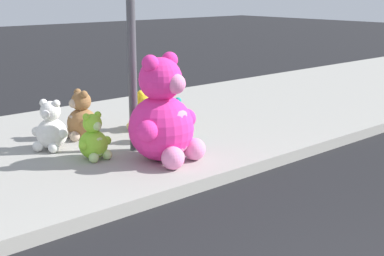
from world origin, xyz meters
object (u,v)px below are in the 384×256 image
object	(u,v)px
plush_white	(51,130)
plush_brown	(81,119)
plush_teal	(172,124)
plush_lime	(94,140)
plush_pink_large	(164,119)
sign_pole	(131,17)
plush_yellow	(141,113)

from	to	relation	value
plush_white	plush_brown	bearing A→B (deg)	21.17
plush_teal	plush_brown	bearing A→B (deg)	131.35
plush_lime	plush_brown	size ratio (longest dim) A/B	0.85
plush_brown	plush_white	bearing A→B (deg)	-158.83
plush_pink_large	plush_teal	bearing A→B (deg)	44.12
sign_pole	plush_white	world-z (taller)	sign_pole
plush_lime	plush_white	xyz separation A→B (m)	(-0.20, 0.72, 0.03)
sign_pole	plush_yellow	world-z (taller)	sign_pole
sign_pole	plush_yellow	size ratio (longest dim) A/B	5.33
plush_pink_large	plush_brown	bearing A→B (deg)	98.60
plush_teal	plush_lime	bearing A→B (deg)	179.09
plush_white	plush_brown	size ratio (longest dim) A/B	0.96
plush_lime	plush_brown	bearing A→B (deg)	68.74
plush_pink_large	sign_pole	bearing A→B (deg)	92.13
plush_yellow	plush_brown	world-z (taller)	plush_brown
plush_pink_large	plush_yellow	world-z (taller)	plush_pink_large
sign_pole	plush_yellow	bearing A→B (deg)	48.71
plush_yellow	plush_white	xyz separation A→B (m)	(-1.49, -0.05, 0.02)
plush_lime	plush_white	distance (m)	0.75
plush_white	plush_brown	distance (m)	0.61
plush_white	plush_teal	world-z (taller)	plush_white
plush_brown	plush_teal	size ratio (longest dim) A/B	1.13
plush_white	plush_teal	size ratio (longest dim) A/B	1.08
sign_pole	plush_white	distance (m)	1.80
plush_yellow	plush_lime	size ratio (longest dim) A/B	1.03
sign_pole	plush_pink_large	bearing A→B (deg)	-87.87
sign_pole	plush_lime	world-z (taller)	sign_pole
plush_yellow	plush_white	distance (m)	1.49
plush_white	plush_brown	xyz separation A→B (m)	(0.57, 0.22, 0.01)
plush_lime	plush_teal	bearing A→B (deg)	-0.91
plush_yellow	plush_teal	xyz separation A→B (m)	(-0.07, -0.80, 0.00)
plush_yellow	plush_brown	xyz separation A→B (m)	(-0.92, 0.17, 0.03)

